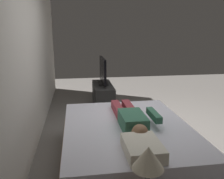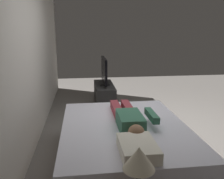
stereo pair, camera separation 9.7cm
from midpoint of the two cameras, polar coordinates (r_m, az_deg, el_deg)
The scene contains 9 objects.
ground_plane at distance 4.00m, azimuth 9.77°, elevation -11.18°, with size 10.00×10.00×0.00m, color slate.
back_wall at distance 3.92m, azimuth -17.80°, elevation 9.16°, with size 6.40×0.10×2.80m, color silver.
bed at distance 3.13m, azimuth 3.82°, elevation -13.13°, with size 2.05×1.60×0.54m.
pillow at distance 2.36m, azimuth 7.28°, elevation -13.56°, with size 0.48×0.34×0.12m, color silver.
person at distance 3.02m, azimuth 4.99°, elevation -6.75°, with size 1.26×0.46×0.18m.
remote at distance 3.28m, azimuth 11.37°, elevation -6.57°, with size 0.15×0.04×0.02m, color black.
tv_stand at distance 5.40m, azimuth -1.31°, elevation -1.39°, with size 1.10×0.40×0.50m, color #2D2D2D.
tv at distance 5.29m, azimuth -1.34°, elevation 4.21°, with size 0.88×0.20×0.59m.
lamp at distance 1.69m, azimuth 8.09°, elevation -16.01°, with size 0.22×0.22×0.42m.
Camera 2 is at (-3.45, 1.06, 1.69)m, focal length 38.73 mm.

